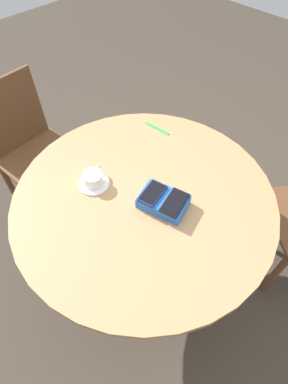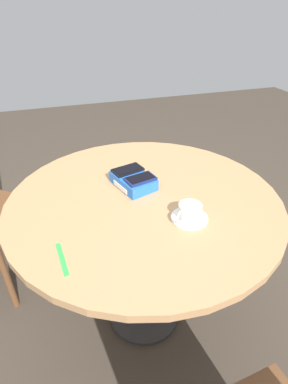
# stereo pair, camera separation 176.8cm
# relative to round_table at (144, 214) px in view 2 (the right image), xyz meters

# --- Properties ---
(ground_plane) EXTENTS (8.00, 8.00, 0.00)m
(ground_plane) POSITION_rel_round_table_xyz_m (0.00, 0.00, -0.67)
(ground_plane) COLOR #42382D
(round_table) EXTENTS (1.11, 1.11, 0.77)m
(round_table) POSITION_rel_round_table_xyz_m (0.00, 0.00, 0.00)
(round_table) COLOR #2D2D2D
(round_table) RESTS_ON ground_plane
(phone_box) EXTENTS (0.22, 0.18, 0.05)m
(phone_box) POSITION_rel_round_table_xyz_m (-0.09, -0.02, 0.12)
(phone_box) COLOR blue
(phone_box) RESTS_ON round_table
(phone_black) EXTENTS (0.10, 0.14, 0.01)m
(phone_black) POSITION_rel_round_table_xyz_m (-0.14, -0.03, 0.15)
(phone_black) COLOR black
(phone_black) RESTS_ON phone_box
(phone_navy) EXTENTS (0.10, 0.14, 0.01)m
(phone_navy) POSITION_rel_round_table_xyz_m (-0.05, -0.00, 0.15)
(phone_navy) COLOR navy
(phone_navy) RESTS_ON phone_box
(saucer) EXTENTS (0.14, 0.14, 0.01)m
(saucer) POSITION_rel_round_table_xyz_m (0.20, 0.11, 0.10)
(saucer) COLOR white
(saucer) RESTS_ON round_table
(coffee_cup) EXTENTS (0.08, 0.11, 0.06)m
(coffee_cup) POSITION_rel_round_table_xyz_m (0.20, 0.11, 0.13)
(coffee_cup) COLOR white
(coffee_cup) RESTS_ON saucer
(lanyard_strap) EXTENTS (0.15, 0.03, 0.00)m
(lanyard_strap) POSITION_rel_round_table_xyz_m (0.26, -0.35, 0.10)
(lanyard_strap) COLOR green
(lanyard_strap) RESTS_ON round_table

